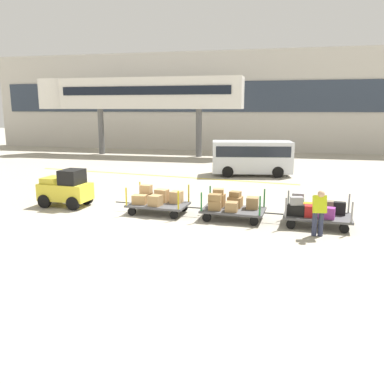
{
  "coord_description": "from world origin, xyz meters",
  "views": [
    {
      "loc": [
        6.13,
        -13.52,
        4.09
      ],
      "look_at": [
        2.7,
        1.66,
        0.81
      ],
      "focal_mm": 37.41,
      "sensor_mm": 36.0,
      "label": 1
    }
  ],
  "objects_px": {
    "baggage_tug": "(66,189)",
    "baggage_cart_lead": "(157,200)",
    "baggage_cart_middle": "(231,205)",
    "baggage_cart_tail": "(315,211)",
    "baggage_handler": "(319,211)",
    "shuttle_van": "(252,155)"
  },
  "relations": [
    {
      "from": "baggage_tug",
      "to": "baggage_cart_tail",
      "type": "distance_m",
      "value": 10.06
    },
    {
      "from": "baggage_cart_lead",
      "to": "baggage_cart_tail",
      "type": "height_order",
      "value": "same"
    },
    {
      "from": "baggage_handler",
      "to": "shuttle_van",
      "type": "bearing_deg",
      "value": 104.64
    },
    {
      "from": "baggage_tug",
      "to": "shuttle_van",
      "type": "bearing_deg",
      "value": 54.37
    },
    {
      "from": "baggage_handler",
      "to": "baggage_cart_tail",
      "type": "bearing_deg",
      "value": 91.41
    },
    {
      "from": "baggage_cart_lead",
      "to": "baggage_cart_tail",
      "type": "relative_size",
      "value": 1.0
    },
    {
      "from": "baggage_tug",
      "to": "baggage_handler",
      "type": "relative_size",
      "value": 1.39
    },
    {
      "from": "baggage_tug",
      "to": "baggage_cart_lead",
      "type": "relative_size",
      "value": 0.71
    },
    {
      "from": "baggage_cart_lead",
      "to": "baggage_cart_tail",
      "type": "distance_m",
      "value": 5.97
    },
    {
      "from": "baggage_cart_middle",
      "to": "baggage_cart_tail",
      "type": "height_order",
      "value": "same"
    },
    {
      "from": "baggage_cart_lead",
      "to": "baggage_cart_middle",
      "type": "relative_size",
      "value": 1.0
    },
    {
      "from": "baggage_tug",
      "to": "baggage_cart_lead",
      "type": "bearing_deg",
      "value": -3.26
    },
    {
      "from": "baggage_cart_middle",
      "to": "baggage_handler",
      "type": "relative_size",
      "value": 1.95
    },
    {
      "from": "baggage_cart_tail",
      "to": "shuttle_van",
      "type": "height_order",
      "value": "shuttle_van"
    },
    {
      "from": "baggage_cart_middle",
      "to": "shuttle_van",
      "type": "bearing_deg",
      "value": 90.2
    },
    {
      "from": "baggage_tug",
      "to": "baggage_cart_tail",
      "type": "height_order",
      "value": "baggage_tug"
    },
    {
      "from": "baggage_cart_middle",
      "to": "baggage_cart_lead",
      "type": "bearing_deg",
      "value": 175.85
    },
    {
      "from": "baggage_cart_middle",
      "to": "baggage_tug",
      "type": "bearing_deg",
      "value": 176.37
    },
    {
      "from": "baggage_tug",
      "to": "shuttle_van",
      "type": "height_order",
      "value": "shuttle_van"
    },
    {
      "from": "baggage_tug",
      "to": "baggage_cart_middle",
      "type": "relative_size",
      "value": 0.71
    },
    {
      "from": "baggage_handler",
      "to": "shuttle_van",
      "type": "height_order",
      "value": "shuttle_van"
    },
    {
      "from": "baggage_cart_tail",
      "to": "baggage_handler",
      "type": "relative_size",
      "value": 1.95
    }
  ]
}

